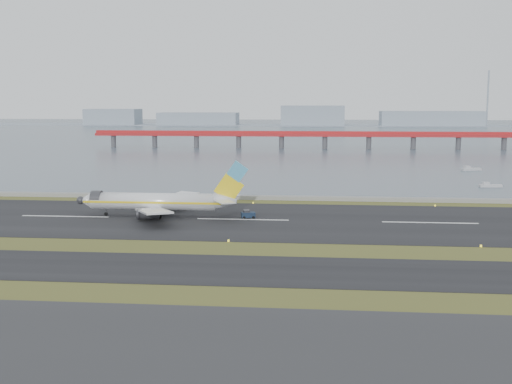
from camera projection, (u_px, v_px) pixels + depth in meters
The scene contains 11 objects.
ground at pixel (222, 251), 110.02m from camera, with size 1000.00×1000.00×0.00m, color #414D1B.
taxiway_strip at pixel (211, 269), 98.18m from camera, with size 1000.00×18.00×0.10m, color black.
runway_strip at pixel (243, 220), 139.59m from camera, with size 1000.00×45.00×0.10m, color black.
seawall at pixel (256, 197), 169.10m from camera, with size 1000.00×2.50×1.00m, color gray.
bay_water at pixel (300, 132), 563.49m from camera, with size 1400.00×800.00×1.30m, color #445462.
red_pier at pixel (325, 136), 353.57m from camera, with size 260.00×5.00×10.20m.
far_shoreline at pixel (316, 120), 719.09m from camera, with size 1400.00×80.00×60.50m.
airliner at pixel (160, 202), 142.74m from camera, with size 38.52×32.89×12.80m.
pushback_tug at pixel (248, 214), 141.09m from camera, with size 3.36×2.47×1.92m.
workboat_near at pixel (490, 186), 193.44m from camera, with size 6.76×2.72×1.60m.
workboat_far at pixel (470, 169), 240.87m from camera, with size 7.78×4.29×1.80m.
Camera 1 is at (16.05, -106.50, 25.34)m, focal length 45.00 mm.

